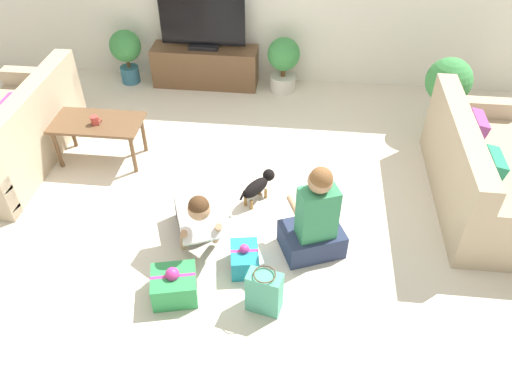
% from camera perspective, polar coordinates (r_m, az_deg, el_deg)
% --- Properties ---
extents(ground_plane, '(16.00, 16.00, 0.00)m').
position_cam_1_polar(ground_plane, '(5.01, -2.75, -1.03)').
color(ground_plane, beige).
extents(sofa_left, '(0.88, 1.93, 0.87)m').
position_cam_1_polar(sofa_left, '(5.95, -25.91, 5.72)').
color(sofa_left, tan).
rests_on(sofa_left, ground_plane).
extents(sofa_right, '(0.88, 1.93, 0.87)m').
position_cam_1_polar(sofa_right, '(5.30, 24.36, 1.82)').
color(sofa_right, tan).
rests_on(sofa_right, ground_plane).
extents(coffee_table, '(0.94, 0.51, 0.48)m').
position_cam_1_polar(coffee_table, '(5.58, -17.63, 7.15)').
color(coffee_table, brown).
rests_on(coffee_table, ground_plane).
extents(tv_console, '(1.39, 0.40, 0.52)m').
position_cam_1_polar(tv_console, '(6.91, -5.80, 14.09)').
color(tv_console, brown).
rests_on(tv_console, ground_plane).
extents(tv, '(1.09, 0.20, 0.67)m').
position_cam_1_polar(tv, '(6.69, -6.13, 18.36)').
color(tv, black).
rests_on(tv, tv_console).
extents(potted_plant_back_right, '(0.42, 0.42, 0.72)m').
position_cam_1_polar(potted_plant_back_right, '(6.67, 3.15, 14.68)').
color(potted_plant_back_right, beige).
rests_on(potted_plant_back_right, ground_plane).
extents(potted_plant_corner_right, '(0.52, 0.52, 0.88)m').
position_cam_1_polar(potted_plant_corner_right, '(6.18, 21.10, 11.49)').
color(potted_plant_corner_right, beige).
rests_on(potted_plant_corner_right, ground_plane).
extents(potted_plant_back_left, '(0.41, 0.41, 0.73)m').
position_cam_1_polar(potted_plant_back_left, '(7.07, -14.63, 15.37)').
color(potted_plant_back_left, '#336B84').
rests_on(potted_plant_back_left, ground_plane).
extents(person_kneeling, '(0.57, 0.82, 0.77)m').
position_cam_1_polar(person_kneeling, '(4.39, -6.92, -2.61)').
color(person_kneeling, '#23232D').
rests_on(person_kneeling, ground_plane).
extents(person_sitting, '(0.63, 0.60, 0.96)m').
position_cam_1_polar(person_sitting, '(4.30, 6.71, -3.40)').
color(person_sitting, '#283351').
rests_on(person_sitting, ground_plane).
extents(dog, '(0.32, 0.44, 0.27)m').
position_cam_1_polar(dog, '(4.91, 0.30, 0.77)').
color(dog, black).
rests_on(dog, ground_plane).
extents(gift_box_a, '(0.42, 0.40, 0.32)m').
position_cam_1_polar(gift_box_a, '(4.15, -9.33, -10.47)').
color(gift_box_a, '#2D934C').
rests_on(gift_box_a, ground_plane).
extents(gift_box_b, '(0.29, 0.35, 0.27)m').
position_cam_1_polar(gift_box_b, '(4.31, -1.32, -7.64)').
color(gift_box_b, teal).
rests_on(gift_box_b, ground_plane).
extents(gift_bag_a, '(0.30, 0.21, 0.41)m').
position_cam_1_polar(gift_bag_a, '(3.97, 0.95, -11.35)').
color(gift_bag_a, '#4CA384').
rests_on(gift_bag_a, ground_plane).
extents(mug, '(0.12, 0.08, 0.09)m').
position_cam_1_polar(mug, '(5.49, -17.93, 7.81)').
color(mug, '#B23D38').
rests_on(mug, coffee_table).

